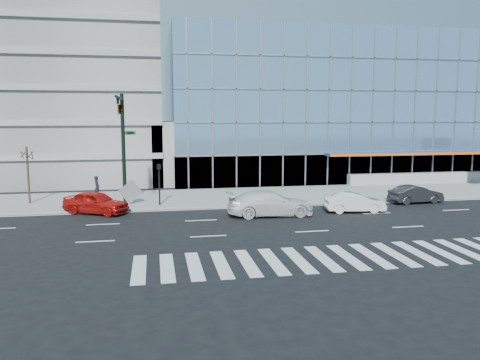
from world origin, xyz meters
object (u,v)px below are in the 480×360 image
at_px(ped_signal_post, 159,178).
at_px(red_sedan, 96,202).
at_px(white_suv, 270,203).
at_px(white_sedan, 355,202).
at_px(tilted_panel, 131,192).
at_px(pedestrian, 97,188).
at_px(dark_sedan, 416,194).
at_px(traffic_signal, 121,122).
at_px(street_tree_near, 27,154).

height_order(ped_signal_post, red_sedan, ped_signal_post).
xyz_separation_m(white_suv, white_sedan, (6.00, 0.02, -0.16)).
bearing_deg(red_sedan, tilted_panel, -14.15).
height_order(white_sedan, pedestrian, pedestrian).
height_order(white_sedan, tilted_panel, tilted_panel).
relative_size(white_suv, dark_sedan, 1.40).
relative_size(traffic_signal, white_suv, 1.40).
bearing_deg(traffic_signal, white_suv, -22.08).
distance_m(street_tree_near, red_sedan, 7.29).
relative_size(street_tree_near, dark_sedan, 1.04).
distance_m(street_tree_near, white_sedan, 23.89).
bearing_deg(white_suv, white_sedan, -88.09).
distance_m(ped_signal_post, white_suv, 8.48).
bearing_deg(ped_signal_post, white_sedan, -17.98).
bearing_deg(pedestrian, dark_sedan, -120.91).
bearing_deg(red_sedan, pedestrian, 34.99).
bearing_deg(pedestrian, street_tree_near, 76.57).
relative_size(white_sedan, red_sedan, 0.90).
height_order(street_tree_near, tilted_panel, street_tree_near).
relative_size(traffic_signal, dark_sedan, 1.96).
relative_size(ped_signal_post, tilted_panel, 2.31).
bearing_deg(dark_sedan, red_sedan, 84.04).
xyz_separation_m(white_suv, red_sedan, (-11.46, 2.77, -0.06)).
height_order(traffic_signal, ped_signal_post, traffic_signal).
xyz_separation_m(white_suv, dark_sedan, (12.00, 2.36, -0.15)).
bearing_deg(red_sedan, white_sedan, -69.21).
distance_m(white_sedan, tilted_panel, 16.08).
relative_size(ped_signal_post, street_tree_near, 0.71).
xyz_separation_m(traffic_signal, white_sedan, (15.68, -3.90, -5.49)).
xyz_separation_m(dark_sedan, pedestrian, (-23.88, 4.98, 0.40)).
relative_size(street_tree_near, tilted_panel, 3.25).
bearing_deg(dark_sedan, traffic_signal, 80.90).
xyz_separation_m(traffic_signal, ped_signal_post, (2.50, 0.37, -4.02)).
xyz_separation_m(white_sedan, dark_sedan, (6.00, 2.33, 0.00)).
bearing_deg(ped_signal_post, dark_sedan, -5.78).
bearing_deg(white_sedan, dark_sedan, -61.21).
bearing_deg(ped_signal_post, pedestrian, 147.12).
xyz_separation_m(ped_signal_post, red_sedan, (-4.28, -1.53, -1.37)).
relative_size(ped_signal_post, dark_sedan, 0.73).
relative_size(traffic_signal, street_tree_near, 1.89).
relative_size(ped_signal_post, pedestrian, 1.62).
bearing_deg(pedestrian, white_suv, -140.83).
distance_m(street_tree_near, pedestrian, 5.53).
distance_m(dark_sedan, tilted_panel, 21.44).
relative_size(white_sedan, pedestrian, 2.20).
bearing_deg(ped_signal_post, white_suv, -30.92).
distance_m(traffic_signal, dark_sedan, 22.42).
bearing_deg(white_sedan, tilted_panel, 79.31).
relative_size(street_tree_near, white_sedan, 1.04).
distance_m(ped_signal_post, dark_sedan, 19.34).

